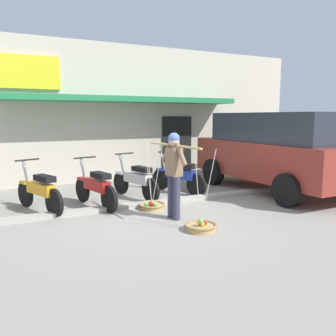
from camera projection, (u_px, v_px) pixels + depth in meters
ground_plane at (163, 213)px, 7.33m from camera, size 90.00×90.00×0.00m
sidewalk_curb at (150, 204)px, 7.94m from camera, size 20.00×0.24×0.10m
fruit_vendor at (174, 170)px, 6.81m from camera, size 0.23×1.72×1.70m
fruit_basket_left_side at (201, 226)px, 6.22m from camera, size 0.58×0.58×1.45m
fruit_basket_right_side at (152, 205)px, 7.66m from camera, size 0.58×0.58×1.45m
motorcycle_nearest_shop at (40, 191)px, 7.37m from camera, size 0.78×1.73×1.09m
motorcycle_second_in_row at (96, 187)px, 7.76m from camera, size 0.61×1.79×1.09m
motorcycle_third_in_row at (136, 180)px, 8.63m from camera, size 0.65×1.78×1.09m
motorcycle_end_of_row at (179, 176)px, 9.23m from camera, size 0.75×1.74×1.09m
parked_truck at (275, 149)px, 9.37m from camera, size 2.20×4.83×2.10m
storefront_building at (100, 114)px, 13.14m from camera, size 13.00×6.00×4.20m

